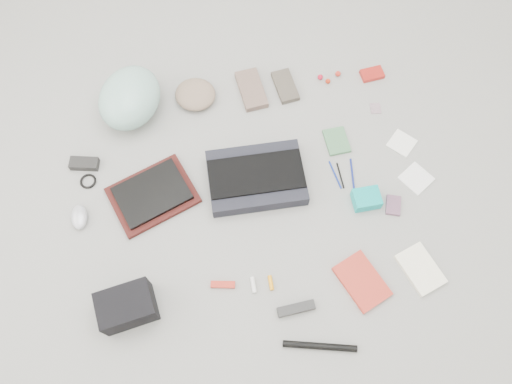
{
  "coord_description": "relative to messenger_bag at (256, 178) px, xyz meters",
  "views": [
    {
      "loc": [
        -0.12,
        -0.85,
        2.01
      ],
      "look_at": [
        0.0,
        0.0,
        0.05
      ],
      "focal_mm": 35.0,
      "sensor_mm": 36.0,
      "label": 1
    }
  ],
  "objects": [
    {
      "name": "u_lock",
      "position": [
        0.08,
        -0.58,
        -0.02
      ],
      "size": [
        0.15,
        0.05,
        0.03
      ],
      "primitive_type": "cube",
      "rotation": [
        0.0,
        0.0,
        0.09
      ],
      "color": "black",
      "rests_on": "ground_plane"
    },
    {
      "name": "bike_pump",
      "position": [
        0.15,
        -0.73,
        -0.02
      ],
      "size": [
        0.29,
        0.08,
        0.03
      ],
      "primitive_type": "cylinder",
      "rotation": [
        0.0,
        1.57,
        -0.21
      ],
      "color": "black",
      "rests_on": "ground_plane"
    },
    {
      "name": "lollipop_b",
      "position": [
        0.42,
        0.48,
        -0.02
      ],
      "size": [
        0.03,
        0.03,
        0.03
      ],
      "primitive_type": "sphere",
      "rotation": [
        0.0,
        0.0,
        -0.28
      ],
      "color": "#AE260E",
      "rests_on": "ground_plane"
    },
    {
      "name": "card_deck",
      "position": [
        0.57,
        -0.2,
        -0.03
      ],
      "size": [
        0.09,
        0.1,
        0.02
      ],
      "primitive_type": "cube",
      "rotation": [
        0.0,
        0.0,
        -0.3
      ],
      "color": "#734C66",
      "rests_on": "ground_plane"
    },
    {
      "name": "pen_black",
      "position": [
        0.38,
        -0.02,
        -0.03
      ],
      "size": [
        0.01,
        0.13,
        0.01
      ],
      "primitive_type": "cylinder",
      "rotation": [
        1.57,
        0.0,
        0.05
      ],
      "color": "black",
      "rests_on": "ground_plane"
    },
    {
      "name": "bike_helmet",
      "position": [
        -0.52,
        0.45,
        0.07
      ],
      "size": [
        0.38,
        0.42,
        0.2
      ],
      "primitive_type": "ellipsoid",
      "rotation": [
        0.0,
        0.0,
        -0.42
      ],
      "color": "#98CCC1",
      "rests_on": "ground_plane"
    },
    {
      "name": "toiletry_tube_white",
      "position": [
        -0.08,
        -0.46,
        -0.03
      ],
      "size": [
        0.02,
        0.07,
        0.02
      ],
      "primitive_type": "cylinder",
      "rotation": [
        1.57,
        0.0,
        0.03
      ],
      "color": "silver",
      "rests_on": "ground_plane"
    },
    {
      "name": "notepad",
      "position": [
        0.39,
        0.15,
        -0.03
      ],
      "size": [
        0.11,
        0.14,
        0.02
      ],
      "primitive_type": "cube",
      "rotation": [
        0.0,
        0.0,
        0.08
      ],
      "color": "#40704A",
      "rests_on": "ground_plane"
    },
    {
      "name": "accordion_wallet",
      "position": [
        0.46,
        -0.16,
        -0.01
      ],
      "size": [
        0.12,
        0.1,
        0.06
      ],
      "primitive_type": "cube",
      "rotation": [
        0.0,
        0.0,
        0.05
      ],
      "color": "#06AAA7",
      "rests_on": "ground_plane"
    },
    {
      "name": "mitten_right",
      "position": [
        0.21,
        0.48,
        -0.02
      ],
      "size": [
        0.12,
        0.19,
        0.03
      ],
      "primitive_type": "cube",
      "rotation": [
        0.0,
        0.0,
        0.16
      ],
      "color": "#514940",
      "rests_on": "ground_plane"
    },
    {
      "name": "lollipop_a",
      "position": [
        0.38,
        0.51,
        -0.02
      ],
      "size": [
        0.03,
        0.03,
        0.03
      ],
      "primitive_type": "sphere",
      "rotation": [
        0.0,
        0.0,
        -0.08
      ],
      "color": "red",
      "rests_on": "ground_plane"
    },
    {
      "name": "book_red",
      "position": [
        0.36,
        -0.51,
        -0.02
      ],
      "size": [
        0.22,
        0.26,
        0.02
      ],
      "primitive_type": "cube",
      "rotation": [
        0.0,
        0.0,
        0.43
      ],
      "color": "red",
      "rests_on": "ground_plane"
    },
    {
      "name": "mouse",
      "position": [
        -0.77,
        -0.07,
        -0.01
      ],
      "size": [
        0.07,
        0.12,
        0.04
      ],
      "primitive_type": "ellipsoid",
      "rotation": [
        0.0,
        0.0,
        0.04
      ],
      "color": "#AFB0BC",
      "rests_on": "ground_plane"
    },
    {
      "name": "messenger_bag",
      "position": [
        0.0,
        0.0,
        0.0
      ],
      "size": [
        0.42,
        0.3,
        0.07
      ],
      "primitive_type": "cube",
      "rotation": [
        0.0,
        0.0,
        0.01
      ],
      "color": "black",
      "rests_on": "ground_plane"
    },
    {
      "name": "napkin_top",
      "position": [
        0.69,
        0.1,
        -0.03
      ],
      "size": [
        0.15,
        0.15,
        0.01
      ],
      "primitive_type": "cube",
      "rotation": [
        0.0,
        0.0,
        0.8
      ],
      "color": "white",
      "rests_on": "ground_plane"
    },
    {
      "name": "book_white",
      "position": [
        0.61,
        -0.49,
        -0.02
      ],
      "size": [
        0.19,
        0.23,
        0.02
      ],
      "primitive_type": "cube",
      "rotation": [
        0.0,
        0.0,
        0.36
      ],
      "color": "white",
      "rests_on": "ground_plane"
    },
    {
      "name": "pen_navy",
      "position": [
        0.43,
        -0.03,
        -0.03
      ],
      "size": [
        0.03,
        0.15,
        0.01
      ],
      "primitive_type": "cylinder",
      "rotation": [
        1.57,
        0.0,
        -0.11
      ],
      "color": "navy",
      "rests_on": "ground_plane"
    },
    {
      "name": "mitten_left",
      "position": [
        0.04,
        0.48,
        -0.02
      ],
      "size": [
        0.14,
        0.23,
        0.03
      ],
      "primitive_type": "cube",
      "rotation": [
        0.0,
        0.0,
        0.14
      ],
      "color": "#755B51",
      "rests_on": "ground_plane"
    },
    {
      "name": "bag_flap",
      "position": [
        0.0,
        0.0,
        0.04
      ],
      "size": [
        0.41,
        0.19,
        0.01
      ],
      "primitive_type": "cube",
      "rotation": [
        0.0,
        0.0,
        0.01
      ],
      "color": "black",
      "rests_on": "messenger_bag"
    },
    {
      "name": "multitool",
      "position": [
        -0.2,
        -0.44,
        -0.03
      ],
      "size": [
        0.1,
        0.04,
        0.02
      ],
      "primitive_type": "cube",
      "rotation": [
        0.0,
        0.0,
        -0.16
      ],
      "color": "#AF2416",
      "rests_on": "ground_plane"
    },
    {
      "name": "beanie",
      "position": [
        -0.23,
        0.47,
        -0.0
      ],
      "size": [
        0.25,
        0.24,
        0.07
      ],
      "primitive_type": "ellipsoid",
      "rotation": [
        0.0,
        0.0,
        -0.4
      ],
      "color": "#8C735F",
      "rests_on": "ground_plane"
    },
    {
      "name": "lollipop_c",
      "position": [
        0.47,
        0.51,
        -0.02
      ],
      "size": [
        0.03,
        0.03,
        0.03
      ],
      "primitive_type": "sphere",
      "rotation": [
        0.0,
        0.0,
        -0.29
      ],
      "color": "red",
      "rests_on": "ground_plane"
    },
    {
      "name": "cable_coil",
      "position": [
        -0.74,
        0.1,
        -0.03
      ],
      "size": [
        0.09,
        0.09,
        0.01
      ],
      "primitive_type": "torus",
      "rotation": [
        0.0,
        0.0,
        -0.24
      ],
      "color": "black",
      "rests_on": "ground_plane"
    },
    {
      "name": "laptop_sleeve",
      "position": [
        -0.46,
        -0.01,
        -0.02
      ],
      "size": [
        0.42,
        0.37,
        0.02
      ],
      "primitive_type": "cube",
      "rotation": [
        0.0,
        0.0,
        0.39
      ],
      "color": "#3F1311",
      "rests_on": "ground_plane"
    },
    {
      "name": "altoids_tin",
      "position": [
        0.64,
        0.49,
        -0.02
      ],
      "size": [
        0.12,
        0.08,
        0.02
      ],
      "primitive_type": "cube",
      "rotation": [
        0.0,
        0.0,
        0.14
      ],
      "color": "#AF211A",
      "rests_on": "ground_plane"
    },
    {
      "name": "ground_plane",
      "position": [
        -0.01,
        -0.07,
        -0.03
      ],
      "size": [
        4.0,
        4.0,
        0.0
      ],
      "primitive_type": "plane",
      "color": "gray"
    },
    {
      "name": "stamp_sheet",
      "position": [
        0.61,
        0.3,
        -0.03
      ],
      "size": [
        0.05,
        0.06,
        0.0
      ],
      "primitive_type": "cube",
      "rotation": [
        0.0,
        0.0,
        -0.09
      ],
      "color": "gray",
      "rests_on": "ground_plane"
    },
    {
      "name": "camera_bag",
      "position": [
        -0.57,
        -0.49,
        0.03
      ],
      "size": [
        0.23,
        0.18,
        0.14
      ],
      "primitive_type": "cube",
      "rotation": [
        0.0,
        0.0,
        0.19
      ],
      "color": "black",
      "rests_on": "ground_plane"
    },
    {
      "name": "power_brick",
      "position": [
        -0.75,
        0.18,
        -0.02
      ],
      "size": [
        0.13,
        0.08,
        0.03
      ],
      "primitive_type": "cube",
      "rotation": [
        0.0,
        0.0,
        -0.18
      ],
      "color": "black",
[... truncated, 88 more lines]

